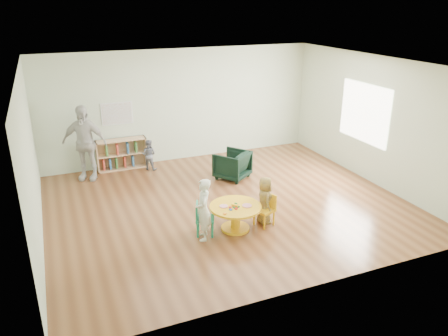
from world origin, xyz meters
name	(u,v)px	position (x,y,z in m)	size (l,w,h in m)	color
room	(228,113)	(0.01, 0.00, 1.89)	(7.10, 7.00, 2.80)	brown
activity_table	(235,213)	(-0.26, -1.01, 0.32)	(0.93, 0.93, 0.51)	#EAAB13
kid_chair_left	(203,218)	(-0.87, -0.96, 0.32)	(0.41, 0.41, 0.59)	#18875F
kid_chair_right	(266,208)	(0.33, -1.05, 0.32)	(0.41, 0.41, 0.59)	#EAAB13
bookshelf	(121,154)	(-1.61, 2.86, 0.37)	(1.20, 0.30, 0.75)	tan
alphabet_poster	(117,114)	(-1.60, 2.98, 1.35)	(0.74, 0.01, 0.54)	white
armchair	(232,165)	(0.65, 1.25, 0.32)	(0.69, 0.71, 0.65)	black
child_left	(203,210)	(-0.90, -1.11, 0.55)	(0.40, 0.27, 1.11)	silver
child_right	(265,200)	(0.34, -0.97, 0.45)	(0.44, 0.29, 0.90)	gold
toddler	(149,155)	(-1.00, 2.52, 0.38)	(0.37, 0.29, 0.76)	#161F38
adult_caretaker	(84,143)	(-2.46, 2.49, 0.87)	(1.02, 0.42, 1.74)	silver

